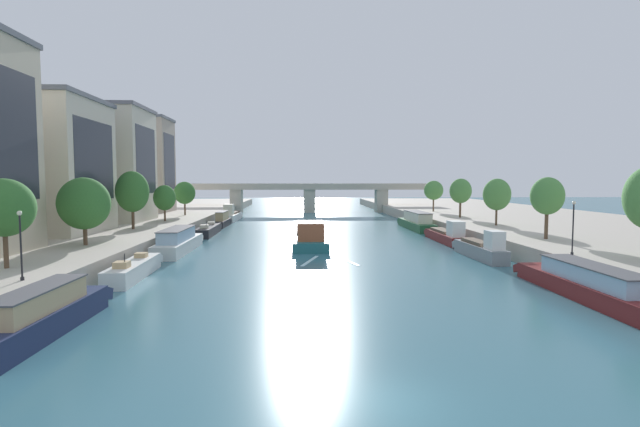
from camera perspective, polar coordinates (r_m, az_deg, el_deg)
ground_plane at (r=18.19m, az=7.58°, el=-21.64°), size 400.00×400.00×0.00m
quay_left at (r=78.67m, az=-27.50°, el=-1.48°), size 36.00×170.00×1.86m
quay_right at (r=81.37m, az=25.82°, el=-1.26°), size 36.00×170.00×1.86m
barge_midriver at (r=60.54m, az=-1.36°, el=-2.55°), size 4.05×23.73×3.14m
wake_behind_barge at (r=46.30m, az=1.01°, el=-5.73°), size 5.60×5.88×0.03m
moored_boat_left_lone at (r=28.26m, az=-30.35°, el=-10.44°), size 2.21×11.53×2.56m
moored_boat_left_near at (r=41.37m, az=-21.58°, el=-6.24°), size 2.20×10.69×2.41m
moored_boat_left_second at (r=54.23m, az=-16.79°, el=-3.29°), size 2.73×13.77×2.67m
moored_boat_left_midway at (r=70.29m, az=-13.34°, el=-1.96°), size 2.17×12.18×2.36m
moored_boat_left_downstream at (r=82.04m, az=-11.72°, el=-0.79°), size 1.71×10.05×2.64m
moored_boat_left_end at (r=94.12m, az=-10.64°, el=-0.22°), size 2.60×12.76×3.38m
moored_boat_right_end at (r=36.35m, az=29.57°, el=-7.41°), size 2.59×15.19×2.36m
moored_boat_right_far at (r=50.25m, az=18.91°, el=-4.07°), size 2.07×10.58×3.13m
moored_boat_right_lone at (r=62.11m, az=15.06°, el=-2.55°), size 2.18×12.50×3.01m
moored_boat_right_downstream at (r=77.43m, az=11.60°, el=-0.98°), size 2.77×15.84×2.90m
tree_left_end_of_row at (r=38.49m, az=-33.97°, el=0.58°), size 3.93×3.93×6.15m
tree_left_second at (r=48.70m, az=-26.69°, el=1.08°), size 4.63×4.63×6.29m
tree_left_third at (r=62.24m, az=-21.81°, el=2.47°), size 3.98×3.98×7.16m
tree_left_distant at (r=72.87m, az=-18.34°, el=1.82°), size 3.22×3.22×5.33m
tree_left_far at (r=84.56m, az=-16.10°, el=2.41°), size 3.62×3.62×5.80m
tree_right_third at (r=53.36m, az=25.85°, el=1.91°), size 3.30×3.30×6.35m
tree_right_midway at (r=66.88m, az=20.65°, el=2.17°), size 3.60×3.60×6.26m
tree_right_far at (r=79.55m, az=16.68°, el=2.63°), size 3.50×3.50×6.32m
tree_right_second at (r=93.65m, az=13.61°, el=2.74°), size 3.66×3.66×5.96m
lamppost_left_bank at (r=33.40m, az=-32.54°, el=-2.95°), size 0.28×0.28×4.20m
lamppost_right_bank at (r=43.03m, az=28.34°, el=-1.26°), size 0.28×0.28×4.36m
building_left_corner at (r=62.80m, az=-31.16°, el=5.09°), size 13.56×13.11×15.56m
building_left_middle at (r=77.10m, az=-25.57°, el=5.44°), size 15.17×11.23×16.83m
building_left_tall at (r=96.18m, az=-20.88°, el=5.54°), size 11.07×9.46×17.93m
bridge_far at (r=116.18m, az=-1.29°, el=2.38°), size 59.84×4.40×7.12m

